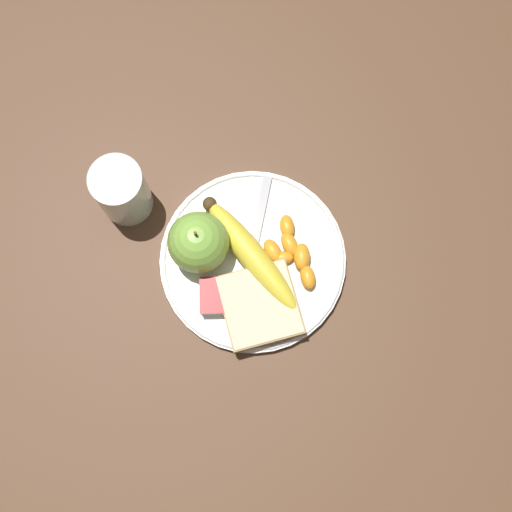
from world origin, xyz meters
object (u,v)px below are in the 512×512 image
plate (256,260)px  bread_slice (263,306)px  apple (202,242)px  jam_packet (218,296)px  juice_glass (125,192)px  fork (254,256)px  banana (252,252)px

plate → bread_slice: 0.06m
apple → jam_packet: size_ratio=1.87×
juice_glass → bread_slice: juice_glass is taller
fork → banana: bearing=-104.1°
plate → juice_glass: juice_glass is taller
apple → fork: bearing=80.9°
apple → bread_slice: 0.11m
juice_glass → fork: bearing=63.8°
juice_glass → banana: juice_glass is taller
banana → jam_packet: bearing=-38.5°
bread_slice → fork: (-0.07, -0.01, -0.01)m
bread_slice → apple: bearing=-135.8°
banana → plate: bearing=42.9°
plate → jam_packet: (0.05, -0.05, 0.01)m
juice_glass → jam_packet: size_ratio=2.08×
juice_glass → fork: 0.18m
fork → jam_packet: 0.07m
apple → bread_slice: apple is taller
banana → bread_slice: 0.07m
juice_glass → bread_slice: (0.14, 0.17, -0.02)m
juice_glass → bread_slice: size_ratio=0.82×
plate → bread_slice: (0.06, 0.01, 0.02)m
banana → apple: bearing=-98.2°
plate → jam_packet: 0.07m
banana → bread_slice: banana is taller
plate → fork: size_ratio=1.30×
plate → jam_packet: jam_packet is taller
juice_glass → apple: bearing=54.4°
apple → fork: apple is taller
plate → banana: bearing=-137.1°
banana → juice_glass: bearing=-116.2°
fork → apple: bearing=-86.6°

